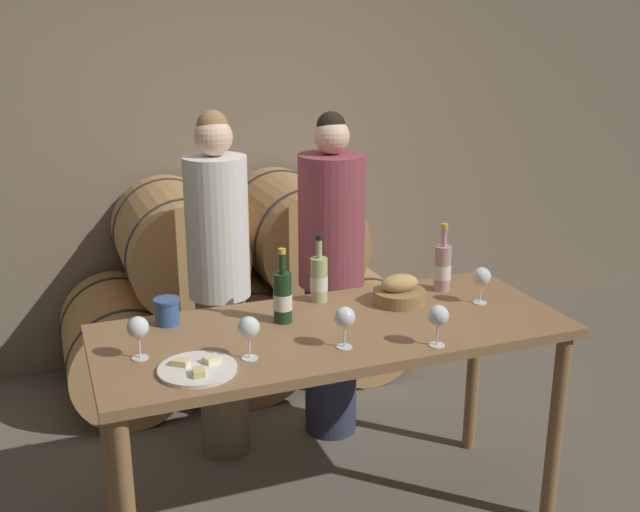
# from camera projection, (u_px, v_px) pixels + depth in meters

# --- Properties ---
(stone_wall_back) EXTENTS (10.00, 0.12, 3.20)m
(stone_wall_back) POSITION_uv_depth(u_px,v_px,m) (210.00, 103.00, 4.58)
(stone_wall_back) COLOR #7F705B
(stone_wall_back) RESTS_ON ground_plane
(barrel_stack) EXTENTS (2.03, 0.85, 1.21)m
(barrel_stack) POSITION_uv_depth(u_px,v_px,m) (239.00, 293.00, 4.42)
(barrel_stack) COLOR tan
(barrel_stack) RESTS_ON ground_plane
(tasting_table) EXTENTS (1.88, 0.76, 0.92)m
(tasting_table) POSITION_uv_depth(u_px,v_px,m) (333.00, 353.00, 3.01)
(tasting_table) COLOR olive
(tasting_table) RESTS_ON ground_plane
(person_left) EXTENTS (0.29, 0.29, 1.71)m
(person_left) POSITION_uv_depth(u_px,v_px,m) (220.00, 286.00, 3.54)
(person_left) COLOR #756651
(person_left) RESTS_ON ground_plane
(person_right) EXTENTS (0.33, 0.33, 1.68)m
(person_right) POSITION_uv_depth(u_px,v_px,m) (331.00, 278.00, 3.75)
(person_right) COLOR #2D334C
(person_right) RESTS_ON ground_plane
(wine_bottle_red) EXTENTS (0.08, 0.08, 0.31)m
(wine_bottle_red) POSITION_uv_depth(u_px,v_px,m) (283.00, 297.00, 2.99)
(wine_bottle_red) COLOR #193819
(wine_bottle_red) RESTS_ON tasting_table
(wine_bottle_white) EXTENTS (0.08, 0.08, 0.30)m
(wine_bottle_white) POSITION_uv_depth(u_px,v_px,m) (319.00, 279.00, 3.21)
(wine_bottle_white) COLOR #ADBC7F
(wine_bottle_white) RESTS_ON tasting_table
(wine_bottle_rose) EXTENTS (0.08, 0.08, 0.31)m
(wine_bottle_rose) POSITION_uv_depth(u_px,v_px,m) (443.00, 268.00, 3.34)
(wine_bottle_rose) COLOR #BC8E93
(wine_bottle_rose) RESTS_ON tasting_table
(blue_crock) EXTENTS (0.11, 0.11, 0.11)m
(blue_crock) POSITION_uv_depth(u_px,v_px,m) (167.00, 310.00, 2.98)
(blue_crock) COLOR #335693
(blue_crock) RESTS_ON tasting_table
(bread_basket) EXTENTS (0.22, 0.22, 0.13)m
(bread_basket) POSITION_uv_depth(u_px,v_px,m) (399.00, 292.00, 3.21)
(bread_basket) COLOR olive
(bread_basket) RESTS_ON tasting_table
(cheese_plate) EXTENTS (0.28, 0.28, 0.04)m
(cheese_plate) POSITION_uv_depth(u_px,v_px,m) (197.00, 369.00, 2.59)
(cheese_plate) COLOR white
(cheese_plate) RESTS_ON tasting_table
(wine_glass_far_left) EXTENTS (0.08, 0.08, 0.16)m
(wine_glass_far_left) POSITION_uv_depth(u_px,v_px,m) (138.00, 328.00, 2.66)
(wine_glass_far_left) COLOR white
(wine_glass_far_left) RESTS_ON tasting_table
(wine_glass_left) EXTENTS (0.08, 0.08, 0.16)m
(wine_glass_left) POSITION_uv_depth(u_px,v_px,m) (249.00, 328.00, 2.66)
(wine_glass_left) COLOR white
(wine_glass_left) RESTS_ON tasting_table
(wine_glass_center) EXTENTS (0.08, 0.08, 0.16)m
(wine_glass_center) POSITION_uv_depth(u_px,v_px,m) (345.00, 318.00, 2.75)
(wine_glass_center) COLOR white
(wine_glass_center) RESTS_ON tasting_table
(wine_glass_right) EXTENTS (0.08, 0.08, 0.16)m
(wine_glass_right) POSITION_uv_depth(u_px,v_px,m) (438.00, 316.00, 2.76)
(wine_glass_right) COLOR white
(wine_glass_right) RESTS_ON tasting_table
(wine_glass_far_right) EXTENTS (0.08, 0.08, 0.16)m
(wine_glass_far_right) POSITION_uv_depth(u_px,v_px,m) (482.00, 277.00, 3.18)
(wine_glass_far_right) COLOR white
(wine_glass_far_right) RESTS_ON tasting_table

